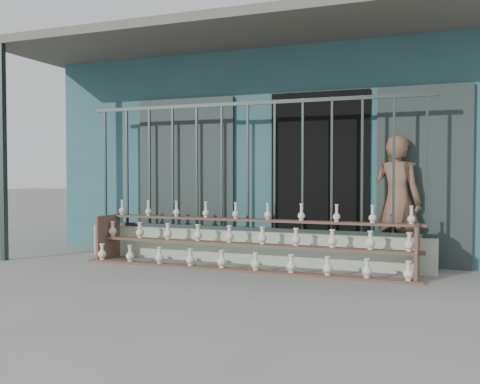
% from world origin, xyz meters
% --- Properties ---
extents(ground, '(60.00, 60.00, 0.00)m').
position_xyz_m(ground, '(0.00, 0.00, 0.00)').
color(ground, slate).
extents(workshop_building, '(7.40, 6.60, 3.21)m').
position_xyz_m(workshop_building, '(0.00, 4.23, 1.62)').
color(workshop_building, '#2B565C').
rests_on(workshop_building, ground).
extents(parapet_wall, '(5.00, 0.20, 0.45)m').
position_xyz_m(parapet_wall, '(0.00, 1.30, 0.23)').
color(parapet_wall, '#AEC7AA').
rests_on(parapet_wall, ground).
extents(security_fence, '(5.00, 0.04, 1.80)m').
position_xyz_m(security_fence, '(-0.00, 1.30, 1.35)').
color(security_fence, '#283330').
rests_on(security_fence, parapet_wall).
extents(shelf_rack, '(4.50, 0.68, 0.85)m').
position_xyz_m(shelf_rack, '(0.12, 0.89, 0.36)').
color(shelf_rack, brown).
rests_on(shelf_rack, ground).
extents(elderly_woman, '(0.75, 0.62, 1.75)m').
position_xyz_m(elderly_woman, '(1.98, 1.68, 0.88)').
color(elderly_woman, brown).
rests_on(elderly_woman, ground).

